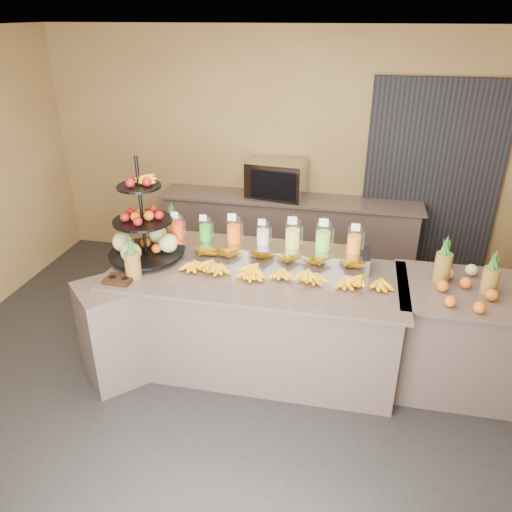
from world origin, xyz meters
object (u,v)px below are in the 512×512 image
(condiment_caddy, at_px, (119,280))
(oven_warmer, at_px, (277,179))
(banana_heap, at_px, (283,271))
(pitcher_tray, at_px, (263,252))
(fruit_stand, at_px, (149,235))
(right_fruit_pile, at_px, (464,284))

(condiment_caddy, bearing_deg, oven_warmer, 68.27)
(banana_heap, xyz_separation_m, condiment_caddy, (-1.30, -0.33, -0.05))
(pitcher_tray, relative_size, condiment_caddy, 8.35)
(fruit_stand, bearing_deg, pitcher_tray, -7.23)
(fruit_stand, bearing_deg, banana_heap, -23.02)
(right_fruit_pile, bearing_deg, condiment_caddy, -172.13)
(pitcher_tray, distance_m, fruit_stand, 1.01)
(pitcher_tray, height_order, oven_warmer, oven_warmer)
(oven_warmer, bearing_deg, condiment_caddy, -105.95)
(pitcher_tray, distance_m, banana_heap, 0.37)
(condiment_caddy, distance_m, right_fruit_pile, 2.75)
(pitcher_tray, distance_m, right_fruit_pile, 1.66)
(banana_heap, relative_size, oven_warmer, 2.75)
(fruit_stand, distance_m, right_fruit_pile, 2.63)
(condiment_caddy, xyz_separation_m, oven_warmer, (0.91, 2.30, 0.20))
(pitcher_tray, height_order, banana_heap, pitcher_tray)
(pitcher_tray, relative_size, oven_warmer, 2.83)
(condiment_caddy, bearing_deg, fruit_stand, 77.58)
(condiment_caddy, bearing_deg, right_fruit_pile, 7.87)
(condiment_caddy, distance_m, oven_warmer, 2.48)
(pitcher_tray, relative_size, banana_heap, 1.03)
(fruit_stand, xyz_separation_m, condiment_caddy, (-0.10, -0.45, -0.22))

